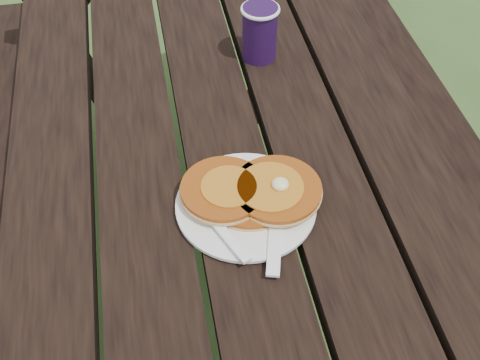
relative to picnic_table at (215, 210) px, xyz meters
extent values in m
plane|color=#2C4A1F|center=(0.00, 0.00, -0.37)|extent=(60.00, 60.00, 0.00)
cube|color=black|center=(0.00, 0.00, 0.36)|extent=(0.75, 1.80, 0.04)
cube|color=black|center=(0.55, 0.00, 0.06)|extent=(0.25, 1.80, 0.04)
cylinder|color=white|center=(0.01, -0.32, 0.39)|extent=(0.25, 0.25, 0.01)
cylinder|color=#A04B12|center=(0.02, -0.31, 0.40)|extent=(0.14, 0.14, 0.01)
cylinder|color=#A04B12|center=(-0.02, -0.30, 0.41)|extent=(0.14, 0.14, 0.01)
cylinder|color=#A04B12|center=(0.06, -0.31, 0.41)|extent=(0.14, 0.14, 0.01)
cylinder|color=#A76317|center=(0.05, -0.31, 0.42)|extent=(0.11, 0.11, 0.00)
ellipsoid|color=#F4E59E|center=(0.07, -0.31, 0.42)|extent=(0.03, 0.03, 0.02)
cube|color=white|center=(0.05, -0.37, 0.39)|extent=(0.07, 0.18, 0.00)
cylinder|color=#220C35|center=(0.12, 0.07, 0.44)|extent=(0.07, 0.07, 0.11)
torus|color=white|center=(0.12, 0.07, 0.49)|extent=(0.08, 0.08, 0.01)
cylinder|color=black|center=(0.12, 0.07, 0.49)|extent=(0.06, 0.06, 0.01)
camera|label=1|loc=(-0.11, -0.92, 1.13)|focal=45.00mm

